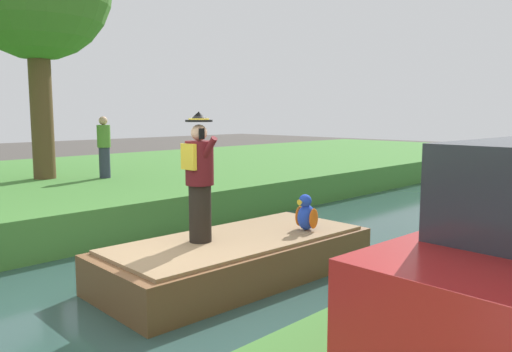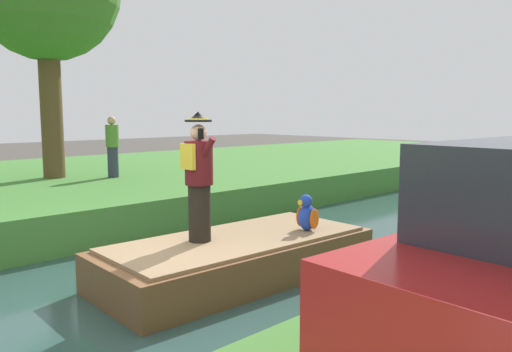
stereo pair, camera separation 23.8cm
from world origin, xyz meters
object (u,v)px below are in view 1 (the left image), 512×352
object	(u,v)px
person_pirate	(200,177)
person_bystander	(104,147)
boat	(238,257)
parrot_plush	(306,215)

from	to	relation	value
person_pirate	person_bystander	xyz separation A→B (m)	(-6.47, 2.10, 0.03)
boat	person_bystander	bearing A→B (deg)	166.93
parrot_plush	boat	bearing A→B (deg)	-111.61
boat	person_pirate	bearing A→B (deg)	-109.80
person_pirate	person_bystander	size ratio (longest dim) A/B	1.16
person_pirate	parrot_plush	size ratio (longest dim) A/B	3.25
boat	parrot_plush	distance (m)	1.28
person_pirate	parrot_plush	xyz separation A→B (m)	(0.63, 1.63, -0.68)
boat	person_bystander	size ratio (longest dim) A/B	2.67
person_bystander	parrot_plush	bearing A→B (deg)	-3.81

